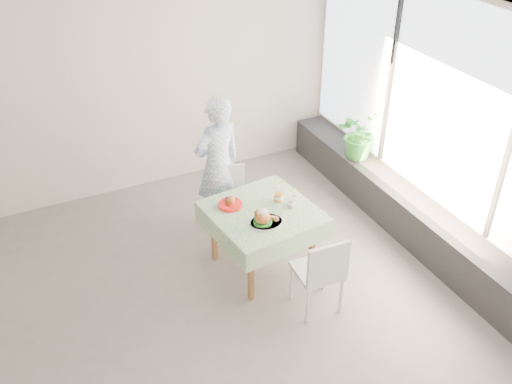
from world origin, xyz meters
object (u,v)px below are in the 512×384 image
chair_near (317,285)px  diner (218,165)px  juice_cup_orange (279,196)px  chair_far (230,216)px  cafe_table (262,232)px  potted_plant (359,133)px  main_dish (264,219)px

chair_near → diner: bearing=100.6°
juice_cup_orange → chair_far: bearing=117.2°
cafe_table → potted_plant: potted_plant is taller
chair_near → potted_plant: size_ratio=1.38×
chair_near → juice_cup_orange: juice_cup_orange is taller
cafe_table → chair_far: size_ratio=1.36×
chair_near → juice_cup_orange: bearing=88.9°
cafe_table → chair_near: size_ratio=1.29×
main_dish → potted_plant: potted_plant is taller
chair_near → diner: (-0.32, 1.72, 0.55)m
cafe_table → juice_cup_orange: bearing=19.1°
chair_far → chair_near: chair_near is taller
juice_cup_orange → cafe_table: bearing=-160.9°
diner → juice_cup_orange: diner is taller
main_dish → potted_plant: (1.89, 1.11, 0.03)m
cafe_table → juice_cup_orange: (0.23, 0.08, 0.35)m
main_dish → diner: bearing=91.3°
cafe_table → diner: (-0.11, 0.92, 0.37)m
diner → potted_plant: (1.91, -0.03, -0.01)m
cafe_table → chair_near: 0.85m
chair_near → juice_cup_orange: size_ratio=3.26×
juice_cup_orange → potted_plant: potted_plant is taller
main_dish → cafe_table: bearing=68.5°
main_dish → juice_cup_orange: juice_cup_orange is taller
diner → juice_cup_orange: 0.91m
chair_near → diner: diner is taller
chair_far → diner: size_ratio=0.51×
juice_cup_orange → potted_plant: size_ratio=0.42×
main_dish → potted_plant: size_ratio=0.52×
diner → potted_plant: 1.91m
cafe_table → potted_plant: (1.80, 0.89, 0.36)m
potted_plant → chair_far: bearing=-173.7°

